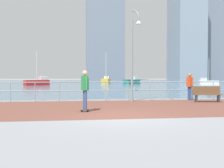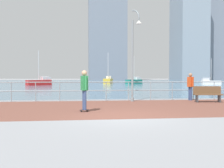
{
  "view_description": "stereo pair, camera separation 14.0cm",
  "coord_description": "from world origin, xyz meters",
  "px_view_note": "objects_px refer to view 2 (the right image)",
  "views": [
    {
      "loc": [
        -1.65,
        -9.51,
        1.5
      ],
      "look_at": [
        0.07,
        3.77,
        1.1
      ],
      "focal_mm": 41.66,
      "sensor_mm": 36.0,
      "label": 1
    },
    {
      "loc": [
        -1.51,
        -9.52,
        1.5
      ],
      "look_at": [
        0.07,
        3.77,
        1.1
      ],
      "focal_mm": 41.66,
      "sensor_mm": 36.0,
      "label": 2
    }
  ],
  "objects_px": {
    "sailboat_blue": "(134,81)",
    "sailboat_navy": "(40,82)",
    "park_bench": "(208,94)",
    "sailboat_ivory": "(210,82)",
    "lamppost": "(134,51)",
    "bystander": "(190,84)",
    "skateboarder": "(84,87)",
    "sailboat_yellow": "(108,80)"
  },
  "relations": [
    {
      "from": "sailboat_ivory",
      "to": "sailboat_blue",
      "type": "distance_m",
      "value": 14.18
    },
    {
      "from": "skateboarder",
      "to": "sailboat_blue",
      "type": "relative_size",
      "value": 0.32
    },
    {
      "from": "sailboat_yellow",
      "to": "skateboarder",
      "type": "bearing_deg",
      "value": -97.23
    },
    {
      "from": "sailboat_ivory",
      "to": "skateboarder",
      "type": "bearing_deg",
      "value": -124.59
    },
    {
      "from": "sailboat_yellow",
      "to": "sailboat_ivory",
      "type": "bearing_deg",
      "value": -32.71
    },
    {
      "from": "park_bench",
      "to": "bystander",
      "type": "bearing_deg",
      "value": 112.08
    },
    {
      "from": "bystander",
      "to": "park_bench",
      "type": "distance_m",
      "value": 1.45
    },
    {
      "from": "sailboat_navy",
      "to": "sailboat_ivory",
      "type": "bearing_deg",
      "value": -0.0
    },
    {
      "from": "skateboarder",
      "to": "sailboat_navy",
      "type": "distance_m",
      "value": 34.06
    },
    {
      "from": "park_bench",
      "to": "sailboat_blue",
      "type": "distance_m",
      "value": 36.78
    },
    {
      "from": "skateboarder",
      "to": "sailboat_navy",
      "type": "xyz_separation_m",
      "value": [
        -7.0,
        33.33,
        -0.5
      ]
    },
    {
      "from": "lamppost",
      "to": "skateboarder",
      "type": "height_order",
      "value": "lamppost"
    },
    {
      "from": "skateboarder",
      "to": "sailboat_yellow",
      "type": "distance_m",
      "value": 44.83
    },
    {
      "from": "lamppost",
      "to": "sailboat_navy",
      "type": "height_order",
      "value": "sailboat_navy"
    },
    {
      "from": "lamppost",
      "to": "sailboat_yellow",
      "type": "distance_m",
      "value": 40.51
    },
    {
      "from": "skateboarder",
      "to": "park_bench",
      "type": "relative_size",
      "value": 1.06
    },
    {
      "from": "skateboarder",
      "to": "sailboat_navy",
      "type": "height_order",
      "value": "sailboat_navy"
    },
    {
      "from": "bystander",
      "to": "sailboat_blue",
      "type": "xyz_separation_m",
      "value": [
        3.79,
        35.39,
        -0.47
      ]
    },
    {
      "from": "park_bench",
      "to": "sailboat_blue",
      "type": "relative_size",
      "value": 0.3
    },
    {
      "from": "lamppost",
      "to": "bystander",
      "type": "xyz_separation_m",
      "value": [
        3.64,
        0.39,
        -2.0
      ]
    },
    {
      "from": "sailboat_ivory",
      "to": "sailboat_navy",
      "type": "xyz_separation_m",
      "value": [
        -29.98,
        0.0,
        0.1
      ]
    },
    {
      "from": "lamppost",
      "to": "sailboat_ivory",
      "type": "bearing_deg",
      "value": 55.6
    },
    {
      "from": "bystander",
      "to": "sailboat_ivory",
      "type": "xyz_separation_m",
      "value": [
        16.36,
        28.82,
        -0.55
      ]
    },
    {
      "from": "park_bench",
      "to": "sailboat_blue",
      "type": "height_order",
      "value": "sailboat_blue"
    },
    {
      "from": "sailboat_blue",
      "to": "sailboat_yellow",
      "type": "xyz_separation_m",
      "value": [
        -4.77,
        4.58,
        0.1
      ]
    },
    {
      "from": "skateboarder",
      "to": "sailboat_ivory",
      "type": "bearing_deg",
      "value": 55.41
    },
    {
      "from": "lamppost",
      "to": "park_bench",
      "type": "xyz_separation_m",
      "value": [
        4.15,
        -0.86,
        -2.52
      ]
    },
    {
      "from": "bystander",
      "to": "sailboat_yellow",
      "type": "xyz_separation_m",
      "value": [
        -0.99,
        39.96,
        -0.37
      ]
    },
    {
      "from": "sailboat_navy",
      "to": "sailboat_blue",
      "type": "bearing_deg",
      "value": 20.65
    },
    {
      "from": "bystander",
      "to": "sailboat_navy",
      "type": "xyz_separation_m",
      "value": [
        -13.62,
        28.82,
        -0.45
      ]
    },
    {
      "from": "bystander",
      "to": "park_bench",
      "type": "relative_size",
      "value": 1.03
    },
    {
      "from": "bystander",
      "to": "lamppost",
      "type": "bearing_deg",
      "value": -173.93
    },
    {
      "from": "park_bench",
      "to": "sailboat_yellow",
      "type": "height_order",
      "value": "sailboat_yellow"
    },
    {
      "from": "lamppost",
      "to": "skateboarder",
      "type": "distance_m",
      "value": 5.45
    },
    {
      "from": "lamppost",
      "to": "sailboat_blue",
      "type": "height_order",
      "value": "sailboat_blue"
    },
    {
      "from": "sailboat_yellow",
      "to": "park_bench",
      "type": "bearing_deg",
      "value": -87.92
    },
    {
      "from": "skateboarder",
      "to": "sailboat_blue",
      "type": "xyz_separation_m",
      "value": [
        10.41,
        39.89,
        -0.52
      ]
    },
    {
      "from": "bystander",
      "to": "sailboat_blue",
      "type": "height_order",
      "value": "sailboat_blue"
    },
    {
      "from": "sailboat_blue",
      "to": "sailboat_yellow",
      "type": "distance_m",
      "value": 6.61
    },
    {
      "from": "sailboat_blue",
      "to": "park_bench",
      "type": "bearing_deg",
      "value": -95.11
    },
    {
      "from": "park_bench",
      "to": "sailboat_ivory",
      "type": "xyz_separation_m",
      "value": [
        15.85,
        30.07,
        -0.03
      ]
    },
    {
      "from": "sailboat_blue",
      "to": "sailboat_navy",
      "type": "bearing_deg",
      "value": -159.35
    }
  ]
}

